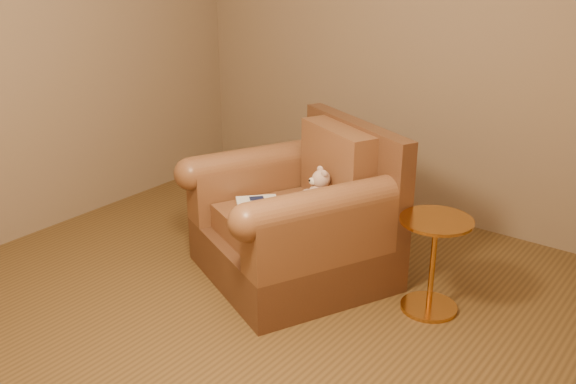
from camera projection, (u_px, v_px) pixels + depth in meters
The scene contains 6 objects.
floor at pixel (245, 324), 3.54m from camera, with size 4.00×4.00×0.00m, color brown.
room at pixel (236, 1), 2.91m from camera, with size 4.02×4.02×2.71m.
armchair at pixel (300, 220), 3.96m from camera, with size 1.36×1.34×0.94m.
teddy_bear at pixel (317, 193), 3.88m from camera, with size 0.20×0.22×0.26m.
guidebook at pixel (260, 210), 3.84m from camera, with size 0.48×0.47×0.03m.
side_table at pixel (433, 262), 3.57m from camera, with size 0.40×0.40×0.56m.
Camera 1 is at (2.02, -2.27, 1.97)m, focal length 40.00 mm.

